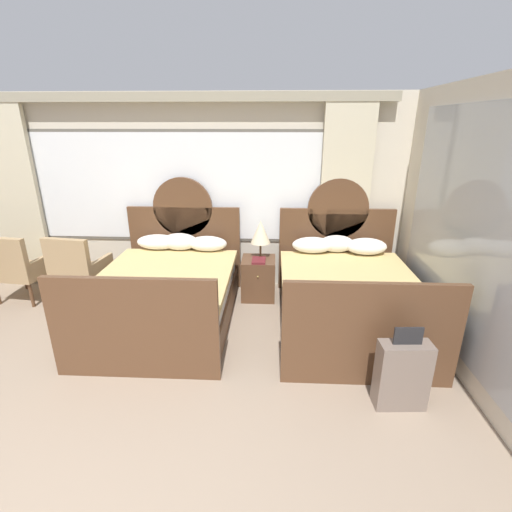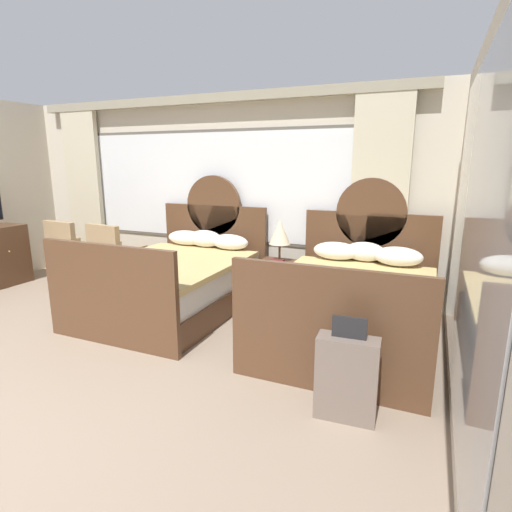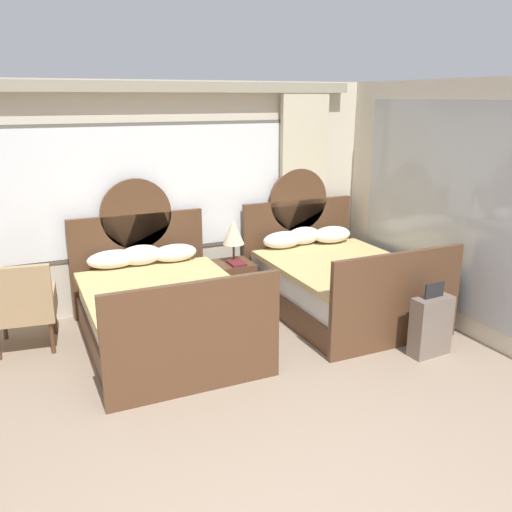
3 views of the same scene
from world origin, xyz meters
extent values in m
cube|color=beige|center=(0.00, 4.32, 1.35)|extent=(6.31, 0.07, 2.70)
cube|color=#605B52|center=(0.00, 4.27, 1.46)|extent=(4.31, 0.02, 1.55)
cube|color=white|center=(0.00, 4.27, 1.46)|extent=(4.23, 0.02, 1.47)
cube|color=beige|center=(2.31, 4.18, 1.30)|extent=(0.66, 0.08, 2.60)
cube|color=#9C957E|center=(0.00, 4.18, 2.62)|extent=(5.81, 0.10, 0.12)
cube|color=beige|center=(3.19, 1.84, 1.35)|extent=(0.07, 4.88, 2.70)
cube|color=#B2B7BC|center=(3.15, 2.14, 1.35)|extent=(0.01, 3.42, 2.27)
cube|color=brown|center=(0.08, 3.11, 0.15)|extent=(1.51, 2.06, 0.30)
cube|color=white|center=(0.08, 3.11, 0.44)|extent=(1.45, 1.96, 0.28)
cube|color=tan|center=(0.08, 3.03, 0.61)|extent=(1.55, 1.86, 0.06)
cube|color=brown|center=(0.08, 4.17, 0.60)|extent=(1.59, 0.06, 1.20)
cylinder|color=brown|center=(0.08, 4.17, 1.20)|extent=(0.83, 0.06, 0.83)
cube|color=brown|center=(0.08, 2.05, 0.52)|extent=(1.59, 0.06, 1.03)
ellipsoid|color=white|center=(-0.25, 3.97, 0.75)|extent=(0.59, 0.29, 0.20)
ellipsoid|color=white|center=(0.06, 3.95, 0.76)|extent=(0.50, 0.27, 0.23)
ellipsoid|color=white|center=(0.45, 3.92, 0.75)|extent=(0.53, 0.26, 0.21)
cube|color=brown|center=(2.23, 3.11, 0.15)|extent=(1.51, 2.06, 0.30)
cube|color=white|center=(2.23, 3.11, 0.44)|extent=(1.45, 1.96, 0.28)
cube|color=tan|center=(2.23, 3.03, 0.61)|extent=(1.55, 1.86, 0.06)
cube|color=brown|center=(2.23, 4.17, 0.60)|extent=(1.59, 0.06, 1.20)
cylinder|color=brown|center=(2.23, 4.17, 1.20)|extent=(0.83, 0.06, 0.83)
cube|color=brown|center=(2.23, 2.05, 0.52)|extent=(1.59, 0.06, 1.03)
ellipsoid|color=white|center=(1.89, 3.92, 0.75)|extent=(0.55, 0.29, 0.21)
ellipsoid|color=white|center=(2.22, 3.97, 0.76)|extent=(0.47, 0.25, 0.23)
ellipsoid|color=white|center=(2.60, 3.89, 0.75)|extent=(0.54, 0.32, 0.22)
cube|color=brown|center=(1.16, 3.84, 0.28)|extent=(0.46, 0.46, 0.56)
sphere|color=tan|center=(1.16, 3.60, 0.41)|extent=(0.02, 0.02, 0.02)
cylinder|color=brown|center=(1.18, 3.87, 0.57)|extent=(0.14, 0.14, 0.02)
cylinder|color=brown|center=(1.18, 3.87, 0.69)|extent=(0.03, 0.03, 0.20)
cone|color=beige|center=(1.18, 3.87, 0.94)|extent=(0.27, 0.27, 0.31)
cube|color=maroon|center=(1.16, 3.74, 0.58)|extent=(0.18, 0.26, 0.03)
cube|color=tan|center=(-1.23, 3.66, 0.39)|extent=(0.68, 0.68, 0.10)
cube|color=tan|center=(-1.26, 3.40, 0.69)|extent=(0.61, 0.16, 0.51)
cube|color=tan|center=(-0.96, 3.63, 0.52)|extent=(0.13, 0.55, 0.16)
cylinder|color=brown|center=(-0.94, 3.88, 0.17)|extent=(0.04, 0.04, 0.34)
cylinder|color=brown|center=(-1.45, 3.95, 0.17)|extent=(0.04, 0.04, 0.34)
cylinder|color=brown|center=(-1.01, 3.38, 0.17)|extent=(0.04, 0.04, 0.34)
cube|color=#75665B|center=(2.46, 1.78, 0.31)|extent=(0.44, 0.21, 0.61)
cube|color=#232326|center=(2.46, 1.78, 0.69)|extent=(0.24, 0.03, 0.15)
cylinder|color=black|center=(2.29, 1.77, 0.03)|extent=(0.05, 0.02, 0.05)
cylinder|color=black|center=(2.63, 1.79, 0.03)|extent=(0.05, 0.02, 0.05)
camera|label=1|loc=(1.35, -0.86, 2.31)|focal=25.86mm
camera|label=2|loc=(2.90, -0.88, 1.80)|focal=28.69mm
camera|label=3|loc=(-1.20, -2.02, 2.51)|focal=37.83mm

